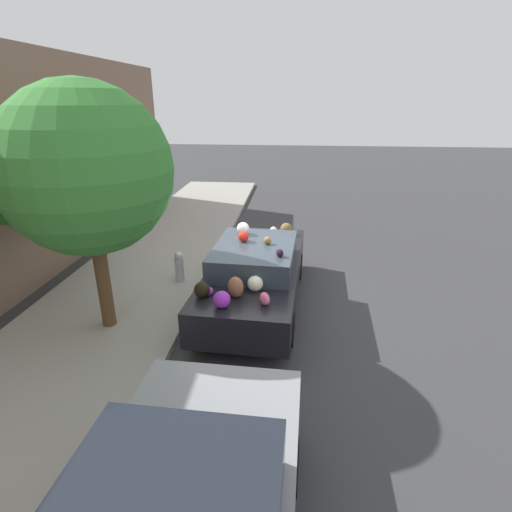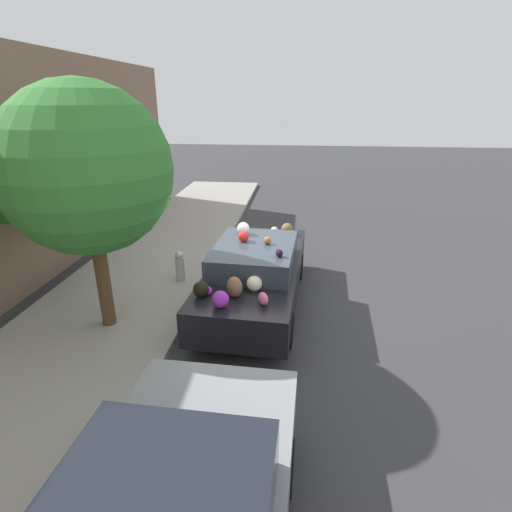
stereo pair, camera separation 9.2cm
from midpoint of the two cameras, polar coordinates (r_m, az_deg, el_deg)
name	(u,v)px [view 2 (the right image)]	position (r m, az deg, el deg)	size (l,w,h in m)	color
ground_plane	(250,303)	(8.39, -0.60, -6.72)	(60.00, 60.00, 0.00)	#38383A
sidewalk_curb	(125,294)	(9.05, -17.90, -5.15)	(24.00, 3.20, 0.13)	#9E998E
building_facade	(4,178)	(9.49, -32.07, 9.44)	(18.00, 1.20, 5.05)	#846651
street_tree	(86,170)	(6.99, -22.73, 11.23)	(2.74, 2.74, 4.17)	brown
fire_hydrant	(180,266)	(9.09, -10.53, -1.46)	(0.20, 0.20, 0.70)	#B2B2B7
art_car	(255,272)	(8.01, 0.25, -2.37)	(4.57, 1.96, 1.62)	black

